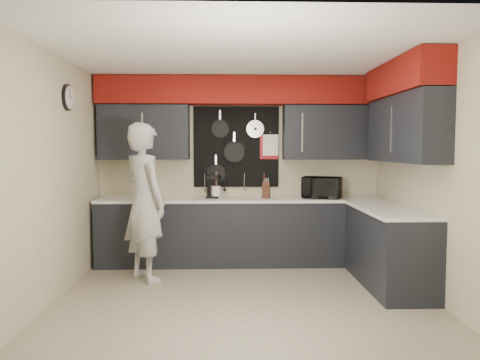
{
  "coord_description": "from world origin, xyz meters",
  "views": [
    {
      "loc": [
        -0.19,
        -4.97,
        1.62
      ],
      "look_at": [
        -0.03,
        0.5,
        1.24
      ],
      "focal_mm": 35.0,
      "sensor_mm": 36.0,
      "label": 1
    }
  ],
  "objects_px": {
    "microwave": "(322,187)",
    "utensil_crock": "(216,192)",
    "knife_block": "(266,190)",
    "coffee_maker": "(213,186)",
    "person": "(145,202)"
  },
  "relations": [
    {
      "from": "knife_block",
      "to": "person",
      "type": "bearing_deg",
      "value": -142.04
    },
    {
      "from": "microwave",
      "to": "utensil_crock",
      "type": "xyz_separation_m",
      "value": [
        -1.46,
        0.03,
        -0.06
      ]
    },
    {
      "from": "knife_block",
      "to": "person",
      "type": "relative_size",
      "value": 0.11
    },
    {
      "from": "person",
      "to": "microwave",
      "type": "bearing_deg",
      "value": -112.81
    },
    {
      "from": "utensil_crock",
      "to": "coffee_maker",
      "type": "bearing_deg",
      "value": 121.27
    },
    {
      "from": "coffee_maker",
      "to": "person",
      "type": "height_order",
      "value": "person"
    },
    {
      "from": "knife_block",
      "to": "utensil_crock",
      "type": "distance_m",
      "value": 0.69
    },
    {
      "from": "microwave",
      "to": "coffee_maker",
      "type": "height_order",
      "value": "coffee_maker"
    },
    {
      "from": "microwave",
      "to": "knife_block",
      "type": "height_order",
      "value": "microwave"
    },
    {
      "from": "coffee_maker",
      "to": "microwave",
      "type": "bearing_deg",
      "value": 5.31
    },
    {
      "from": "person",
      "to": "utensil_crock",
      "type": "bearing_deg",
      "value": -88.33
    },
    {
      "from": "microwave",
      "to": "utensil_crock",
      "type": "height_order",
      "value": "microwave"
    },
    {
      "from": "knife_block",
      "to": "utensil_crock",
      "type": "xyz_separation_m",
      "value": [
        -0.69,
        0.03,
        -0.03
      ]
    },
    {
      "from": "microwave",
      "to": "person",
      "type": "xyz_separation_m",
      "value": [
        -2.31,
        -0.74,
        -0.11
      ]
    },
    {
      "from": "knife_block",
      "to": "coffee_maker",
      "type": "relative_size",
      "value": 0.69
    }
  ]
}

